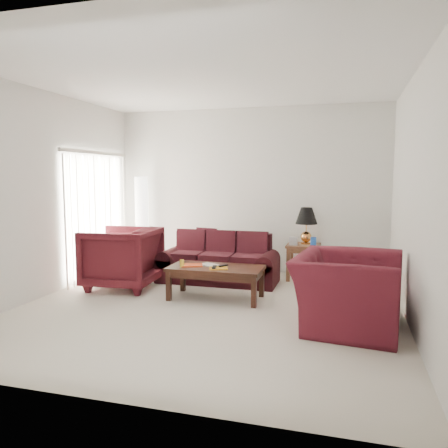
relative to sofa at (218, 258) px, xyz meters
name	(u,v)px	position (x,y,z in m)	size (l,w,h in m)	color
floor	(207,309)	(0.27, -1.47, -0.40)	(5.00, 5.00, 0.00)	silver
blinds	(97,216)	(-2.15, -0.17, 0.68)	(0.10, 2.00, 2.16)	silver
sofa	(218,258)	(0.00, 0.00, 0.00)	(1.95, 0.84, 0.80)	black
throw_pillow	(206,238)	(-0.41, 0.60, 0.24)	(0.37, 0.11, 0.37)	black
end_table	(303,262)	(1.34, 0.58, -0.10)	(0.56, 0.56, 0.61)	#4B2919
table_lamp	(306,226)	(1.38, 0.65, 0.52)	(0.37, 0.37, 0.63)	#C0803C
clock	(293,241)	(1.18, 0.46, 0.28)	(0.14, 0.05, 0.14)	silver
blue_canister	(313,242)	(1.52, 0.39, 0.28)	(0.10, 0.10, 0.16)	#194BA8
picture_frame	(294,237)	(1.15, 0.82, 0.29)	(0.13, 0.02, 0.16)	#AEADB1
floor_lamp	(142,222)	(-1.74, 0.73, 0.49)	(0.29, 0.29, 1.77)	white
armchair_left	(122,258)	(-1.36, -0.77, 0.08)	(1.03, 1.06, 0.96)	#430F15
armchair_right	(347,291)	(2.06, -1.69, 0.03)	(1.32, 1.15, 0.86)	#471019
coffee_table	(216,283)	(0.25, -0.97, -0.16)	(1.34, 0.67, 0.47)	black
magazine_red	(192,265)	(-0.10, -1.00, 0.08)	(0.30, 0.22, 0.02)	#B13511
magazine_white	(209,265)	(0.12, -0.89, 0.08)	(0.25, 0.19, 0.01)	beige
magazine_orange	(219,268)	(0.32, -1.09, 0.08)	(0.25, 0.19, 0.01)	#BE8016
remote_a	(214,267)	(0.27, -1.12, 0.10)	(0.05, 0.17, 0.02)	black
remote_b	(223,265)	(0.36, -0.98, 0.10)	(0.04, 0.15, 0.02)	black
yellow_glass	(182,263)	(-0.21, -1.12, 0.12)	(0.06, 0.06, 0.11)	yellow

